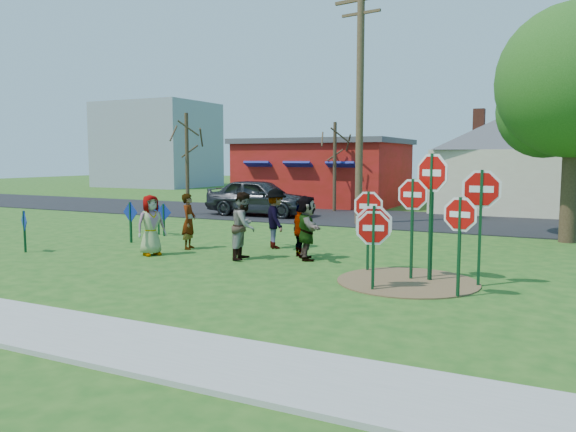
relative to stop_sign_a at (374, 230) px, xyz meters
name	(u,v)px	position (x,y,z in m)	size (l,w,h in m)	color
ground	(257,259)	(-3.97, 1.91, -1.28)	(120.00, 120.00, 0.00)	#1E4F16
sidewalk	(41,328)	(-3.97, -5.29, -1.24)	(22.00, 1.80, 0.08)	#9E9E99
road	(380,218)	(-3.97, 13.41, -1.26)	(120.00, 7.50, 0.04)	black
dirt_patch	(407,281)	(0.53, 0.91, -1.27)	(3.20, 3.20, 0.03)	brown
red_building	(324,172)	(-9.47, 19.90, 0.68)	(9.40, 7.69, 3.90)	maroon
cream_house	(521,155)	(1.53, 19.91, 1.64)	(9.40, 9.40, 6.50)	beige
distant_building	(157,145)	(-31.97, 31.91, 2.72)	(10.00, 8.00, 8.00)	#8C939E
stop_sign_a	(374,230)	(0.00, 0.00, 0.00)	(1.05, 0.30, 1.94)	#103E1F
stop_sign_b	(413,203)	(0.53, 1.21, 0.50)	(0.97, 0.14, 2.47)	#103E1F
stop_sign_c	(432,187)	(0.95, 1.25, 0.88)	(1.07, 0.58, 3.08)	#103E1F
stop_sign_d	(481,198)	(2.03, 1.21, 0.66)	(1.15, 0.11, 2.72)	#103E1F
stop_sign_e	(373,234)	(0.06, -0.22, -0.06)	(0.96, 0.33, 1.85)	#103E1F
stop_sign_f	(460,222)	(1.79, -0.02, 0.26)	(0.93, 0.22, 2.17)	#103E1F
stop_sign_g	(368,213)	(-0.69, 1.71, 0.17)	(1.01, 0.08, 2.13)	#103E1F
blue_diamond_a	(24,226)	(-10.74, -0.18, -0.51)	(0.58, 0.30, 1.26)	#103E1F
blue_diamond_b	(130,217)	(-9.23, 2.70, -0.44)	(0.70, 0.14, 1.37)	#103E1F
blue_diamond_c	(158,216)	(-9.66, 4.65, -0.61)	(0.59, 0.11, 1.10)	#103E1F
blue_diamond_d	(164,216)	(-9.26, 4.46, -0.56)	(0.65, 0.06, 1.19)	#103E1F
person_a	(151,225)	(-7.03, 1.11, -0.41)	(0.86, 0.56, 1.76)	#3B4892
person_b	(189,221)	(-6.72, 2.51, -0.42)	(0.63, 0.41, 1.72)	#2B6D58
person_c	(244,226)	(-4.29, 1.75, -0.35)	(0.91, 0.71, 1.88)	brown
person_d	(276,219)	(-4.38, 3.82, -0.35)	(1.20, 0.69, 1.86)	#34343A
person_e	(300,231)	(-3.03, 2.75, -0.53)	(0.88, 0.37, 1.51)	#4C2753
person_f	(307,228)	(-2.69, 2.45, -0.39)	(1.65, 0.53, 1.78)	#22532B
suv	(259,197)	(-9.52, 11.95, -0.36)	(2.09, 5.20, 1.77)	#313137
utility_pole	(360,100)	(-4.11, 10.84, 3.90)	(2.40, 0.54, 9.86)	#4C3823
bare_tree_west	(187,149)	(-12.86, 10.77, 1.92)	(1.80, 1.80, 4.95)	#382819
bare_tree_east	(335,154)	(-7.08, 15.58, 1.71)	(1.80, 1.80, 4.62)	#382819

